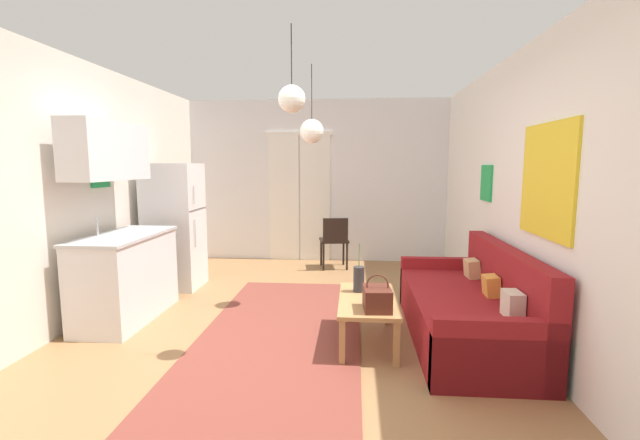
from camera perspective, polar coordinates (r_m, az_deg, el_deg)
ground_plane at (r=3.84m, az=-5.46°, el=-18.02°), size 4.84×7.85×0.10m
wall_back at (r=7.12m, az=-0.50°, el=5.14°), size 4.44×0.13×2.65m
wall_right at (r=3.76m, az=28.90°, el=2.36°), size 0.12×7.45×2.65m
wall_left at (r=4.42m, az=-34.63°, el=2.58°), size 0.12×7.45×2.65m
area_rug at (r=4.22m, az=-5.21°, el=-14.77°), size 1.50×3.37×0.01m
couch at (r=4.22m, az=19.64°, el=-11.35°), size 0.91×2.04×0.86m
coffee_table at (r=3.93m, az=6.41°, el=-11.09°), size 0.51×1.00×0.41m
bamboo_vase at (r=4.06m, az=5.22°, el=-7.87°), size 0.10×0.10×0.46m
handbag at (r=3.60m, az=7.66°, el=-10.33°), size 0.24×0.30×0.30m
refrigerator at (r=5.83m, az=-18.90°, el=-0.78°), size 0.67×0.61×1.61m
kitchen_counter at (r=4.82m, az=-25.01°, el=-3.17°), size 0.59×1.27×2.02m
accent_chair at (r=6.55m, az=1.94°, el=-2.54°), size 0.49×0.47×0.80m
pendant_lamp_near at (r=3.41m, az=-3.80°, el=15.86°), size 0.21×0.21×0.66m
pendant_lamp_far at (r=4.67m, az=-1.11°, el=11.79°), size 0.26×0.26×0.83m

